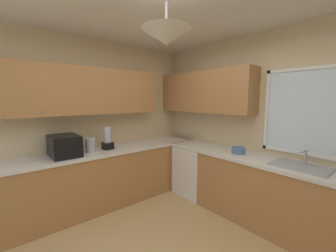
% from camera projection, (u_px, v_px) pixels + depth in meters
% --- Properties ---
extents(room_shell, '(4.03, 3.75, 2.70)m').
position_uv_depth(room_shell, '(178.00, 91.00, 2.45)').
color(room_shell, beige).
rests_on(room_shell, ground_plane).
extents(counter_run_left, '(0.65, 3.36, 0.89)m').
position_uv_depth(counter_run_left, '(101.00, 178.00, 3.29)').
color(counter_run_left, '#AD7542').
rests_on(counter_run_left, ground_plane).
extents(counter_run_back, '(3.12, 0.65, 0.89)m').
position_uv_depth(counter_run_back, '(262.00, 191.00, 2.82)').
color(counter_run_back, '#AD7542').
rests_on(counter_run_back, ground_plane).
extents(dishwasher, '(0.60, 0.60, 0.85)m').
position_uv_depth(dishwasher, '(196.00, 170.00, 3.72)').
color(dishwasher, white).
rests_on(dishwasher, ground_plane).
extents(microwave, '(0.48, 0.36, 0.29)m').
position_uv_depth(microwave, '(64.00, 146.00, 2.90)').
color(microwave, black).
rests_on(microwave, counter_run_left).
extents(kettle, '(0.14, 0.14, 0.22)m').
position_uv_depth(kettle, '(90.00, 145.00, 3.11)').
color(kettle, '#B7B7BC').
rests_on(kettle, counter_run_left).
extents(sink_assembly, '(0.60, 0.40, 0.19)m').
position_uv_depth(sink_assembly, '(300.00, 166.00, 2.45)').
color(sink_assembly, '#9EA0A5').
rests_on(sink_assembly, counter_run_back).
extents(bowl, '(0.20, 0.20, 0.09)m').
position_uv_depth(bowl, '(238.00, 150.00, 3.06)').
color(bowl, '#4C7099').
rests_on(bowl, counter_run_back).
extents(blender_appliance, '(0.15, 0.15, 0.36)m').
position_uv_depth(blender_appliance, '(108.00, 139.00, 3.30)').
color(blender_appliance, black).
rests_on(blender_appliance, counter_run_left).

